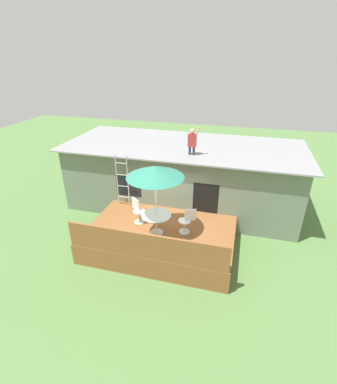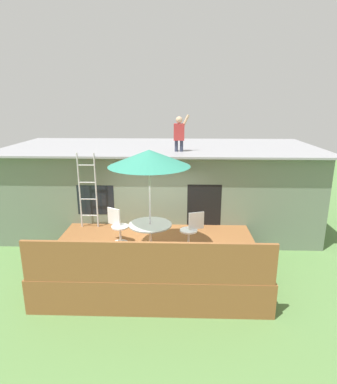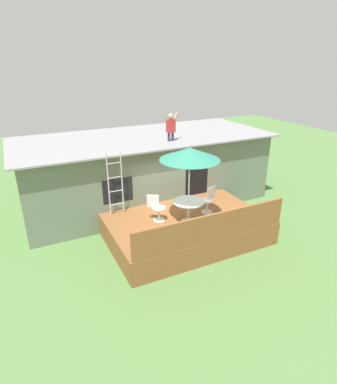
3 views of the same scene
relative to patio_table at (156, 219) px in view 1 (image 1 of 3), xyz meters
The scene contains 10 objects.
ground_plane 1.42m from the patio_table, 75.25° to the left, with size 40.00×40.00×0.00m, color #567F42.
house 3.89m from the patio_table, 88.88° to the left, with size 10.50×4.50×2.90m.
deck 1.03m from the patio_table, 75.25° to the left, with size 5.27×3.45×0.80m, color brown.
deck_railing 1.40m from the patio_table, 86.89° to the right, with size 5.17×0.08×0.90m, color brown.
patio_table is the anchor object (origin of this frame).
patio_umbrella 1.76m from the patio_table, 75.96° to the left, with size 1.90×1.90×2.54m.
step_ladder 2.59m from the patio_table, 139.70° to the left, with size 0.52×0.04×2.20m.
person_figure 3.47m from the patio_table, 75.62° to the left, with size 0.47×0.20×1.11m.
patio_chair_left 1.06m from the patio_table, 148.38° to the left, with size 0.57×0.45×0.92m.
patio_chair_right 1.07m from the patio_table, 18.67° to the left, with size 0.61×0.44×0.92m.
Camera 1 is at (2.55, -8.30, 6.61)m, focal length 26.61 mm.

